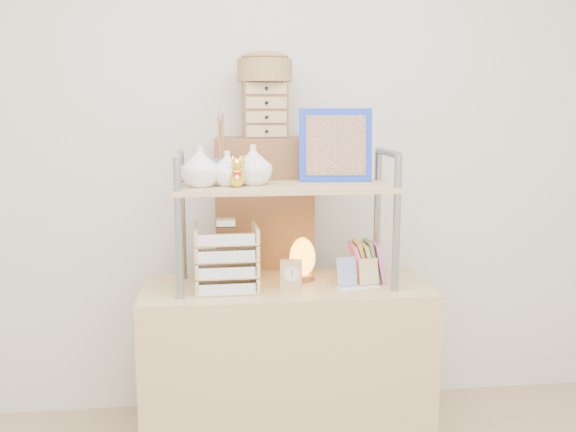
# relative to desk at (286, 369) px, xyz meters

# --- Properties ---
(room_shell) EXTENTS (3.42, 3.41, 2.61)m
(room_shell) POSITION_rel_desk_xyz_m (0.00, -0.81, 1.32)
(room_shell) COLOR silver
(room_shell) RESTS_ON ground
(desk) EXTENTS (1.20, 0.50, 0.75)m
(desk) POSITION_rel_desk_xyz_m (0.00, 0.00, 0.00)
(desk) COLOR tan
(desk) RESTS_ON ground
(cabinet) EXTENTS (0.47, 0.28, 1.35)m
(cabinet) POSITION_rel_desk_xyz_m (-0.05, 0.37, 0.30)
(cabinet) COLOR brown
(cabinet) RESTS_ON ground
(hutch) EXTENTS (0.90, 0.34, 0.73)m
(hutch) POSITION_rel_desk_xyz_m (-0.07, 0.01, 0.81)
(hutch) COLOR gray
(hutch) RESTS_ON desk
(letter_tray) EXTENTS (0.25, 0.23, 0.29)m
(letter_tray) POSITION_rel_desk_xyz_m (-0.25, -0.05, 0.49)
(letter_tray) COLOR tan
(letter_tray) RESTS_ON desk
(salt_lamp) EXTENTS (0.12, 0.11, 0.19)m
(salt_lamp) POSITION_rel_desk_xyz_m (0.08, 0.07, 0.47)
(salt_lamp) COLOR brown
(salt_lamp) RESTS_ON desk
(desk_clock) EXTENTS (0.09, 0.06, 0.12)m
(desk_clock) POSITION_rel_desk_xyz_m (0.02, -0.07, 0.44)
(desk_clock) COLOR tan
(desk_clock) RESTS_ON desk
(postcard_stand) EXTENTS (0.19, 0.08, 0.13)m
(postcard_stand) POSITION_rel_desk_xyz_m (0.29, -0.08, 0.41)
(postcard_stand) COLOR white
(postcard_stand) RESTS_ON desk
(drawer_chest) EXTENTS (0.20, 0.16, 0.25)m
(drawer_chest) POSITION_rel_desk_xyz_m (-0.05, 0.35, 1.10)
(drawer_chest) COLOR brown
(drawer_chest) RESTS_ON cabinet
(woven_basket) EXTENTS (0.25, 0.25, 0.10)m
(woven_basket) POSITION_rel_desk_xyz_m (-0.05, 0.35, 1.28)
(woven_basket) COLOR olive
(woven_basket) RESTS_ON drawer_chest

